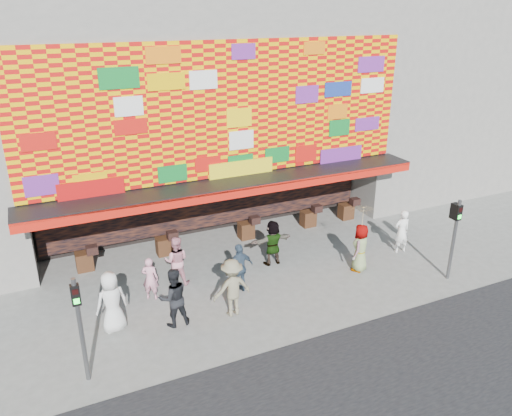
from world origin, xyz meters
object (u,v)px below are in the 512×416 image
object	(u,v)px
signal_left	(79,319)
ped_b	(150,278)
ped_f	(273,243)
ped_e	(240,268)
ped_a	(112,302)
signal_right	(455,231)
ped_i	(176,261)
ped_c	(173,298)
ped_h	(402,231)
parasol	(363,217)
ped_g	(360,248)
ped_d	(232,288)

from	to	relation	value
signal_left	ped_b	world-z (taller)	signal_left
ped_f	ped_e	bearing A→B (deg)	35.26
ped_a	ped_b	size ratio (longest dim) A/B	1.29
signal_right	ped_i	size ratio (longest dim) A/B	1.70
ped_c	ped_h	size ratio (longest dim) A/B	1.07
parasol	ped_g	bearing A→B (deg)	90.00
ped_a	parasol	bearing A→B (deg)	168.64
ped_d	ped_i	world-z (taller)	ped_d
signal_left	ped_d	distance (m)	4.79
ped_a	ped_e	bearing A→B (deg)	174.64
ped_a	ped_h	size ratio (longest dim) A/B	1.10
ped_c	ped_e	size ratio (longest dim) A/B	1.06
ped_d	ped_h	size ratio (longest dim) A/B	1.08
ped_g	ped_b	bearing A→B (deg)	-47.07
signal_left	ped_a	xyz separation A→B (m)	(1.02, 1.90, -0.90)
ped_c	ped_d	distance (m)	1.82
ped_b	ped_e	distance (m)	2.97
signal_right	ped_d	world-z (taller)	signal_right
parasol	ped_h	bearing A→B (deg)	12.84
ped_d	ped_e	distance (m)	1.38
ped_c	ped_h	bearing A→B (deg)	-173.78
ped_g	ped_i	size ratio (longest dim) A/B	1.02
ped_a	ped_c	xyz separation A→B (m)	(1.72, -0.50, -0.02)
ped_a	ped_d	xyz separation A→B (m)	(3.53, -0.72, -0.01)
signal_right	ped_b	bearing A→B (deg)	162.41
ped_d	ped_b	bearing A→B (deg)	-46.57
ped_c	parasol	size ratio (longest dim) A/B	1.06
ped_f	ped_a	bearing A→B (deg)	16.27
signal_left	ped_i	world-z (taller)	signal_left
signal_left	signal_right	distance (m)	12.40
ped_a	ped_f	distance (m)	6.42
ped_a	ped_f	xyz separation A→B (m)	(6.18, 1.74, -0.09)
ped_b	ped_d	size ratio (longest dim) A/B	0.79
ped_g	ped_h	bearing A→B (deg)	155.69
ped_f	ped_h	distance (m)	5.18
ped_d	ped_g	bearing A→B (deg)	-176.09
ped_e	ped_i	xyz separation A→B (m)	(-1.78, 1.41, -0.00)
ped_e	ped_g	size ratio (longest dim) A/B	0.98
ped_f	ped_h	size ratio (longest dim) A/B	0.99
signal_right	ped_a	size ratio (longest dim) A/B	1.55
ped_c	ped_f	world-z (taller)	ped_c
ped_c	ped_i	distance (m)	2.47
ped_c	parasol	distance (m)	7.24
ped_i	parasol	world-z (taller)	parasol
ped_e	signal_right	bearing A→B (deg)	150.40
ped_f	ped_i	world-z (taller)	ped_i
ped_e	parasol	world-z (taller)	parasol
ped_e	ped_i	distance (m)	2.28
ped_f	ped_h	world-z (taller)	ped_h
signal_right	ped_b	size ratio (longest dim) A/B	2.00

